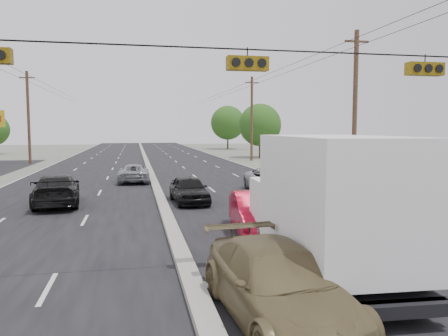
{
  "coord_description": "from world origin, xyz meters",
  "views": [
    {
      "loc": [
        -1.3,
        -10.75,
        3.82
      ],
      "look_at": [
        2.32,
        6.93,
        2.2
      ],
      "focal_mm": 35.0,
      "sensor_mm": 36.0,
      "label": 1
    }
  ],
  "objects": [
    {
      "name": "center_median",
      "position": [
        0.0,
        30.0,
        0.1
      ],
      "size": [
        0.5,
        160.0,
        0.2
      ],
      "primitive_type": "cube",
      "color": "gray",
      "rests_on": "ground"
    },
    {
      "name": "utility_pole_right_c",
      "position": [
        12.5,
        40.0,
        5.11
      ],
      "size": [
        1.6,
        0.3,
        10.0
      ],
      "color": "#422D1E",
      "rests_on": "ground"
    },
    {
      "name": "box_truck",
      "position": [
        3.49,
        -0.41,
        1.87
      ],
      "size": [
        2.9,
        7.32,
        3.65
      ],
      "rotation": [
        0.0,
        0.0,
        -0.06
      ],
      "color": "black",
      "rests_on": "ground"
    },
    {
      "name": "queue_car_d",
      "position": [
        9.6,
        6.57,
        0.72
      ],
      "size": [
        2.54,
        5.15,
        1.44
      ],
      "primitive_type": "imported",
      "rotation": [
        0.0,
        0.0,
        -0.11
      ],
      "color": "#0F134E",
      "rests_on": "ground"
    },
    {
      "name": "tree_right_far",
      "position": [
        16.0,
        70.0,
        4.96
      ],
      "size": [
        6.4,
        6.4,
        8.16
      ],
      "color": "#382619",
      "rests_on": "ground"
    },
    {
      "name": "oncoming_near",
      "position": [
        -5.17,
        12.08,
        0.78
      ],
      "size": [
        2.8,
        5.6,
        1.56
      ],
      "primitive_type": "imported",
      "rotation": [
        0.0,
        0.0,
        3.26
      ],
      "color": "black",
      "rests_on": "ground"
    },
    {
      "name": "traffic_signals",
      "position": [
        1.4,
        0.0,
        5.49
      ],
      "size": [
        25.0,
        0.3,
        0.54
      ],
      "color": "black",
      "rests_on": "ground"
    },
    {
      "name": "queue_car_e",
      "position": [
        7.03,
        12.84,
        0.67
      ],
      "size": [
        1.67,
        3.95,
        1.33
      ],
      "primitive_type": "imported",
      "rotation": [
        0.0,
        0.0,
        -0.03
      ],
      "color": "maroon",
      "rests_on": "ground"
    },
    {
      "name": "tan_sedan",
      "position": [
        1.42,
        -2.73,
        0.74
      ],
      "size": [
        2.48,
        5.28,
        1.49
      ],
      "primitive_type": "imported",
      "rotation": [
        0.0,
        0.0,
        0.08
      ],
      "color": "brown",
      "rests_on": "ground"
    },
    {
      "name": "oncoming_far",
      "position": [
        -1.4,
        21.0,
        0.65
      ],
      "size": [
        2.18,
        4.66,
        1.29
      ],
      "primitive_type": "imported",
      "rotation": [
        0.0,
        0.0,
        3.13
      ],
      "color": "gray",
      "rests_on": "ground"
    },
    {
      "name": "utility_pole_right_b",
      "position": [
        12.5,
        15.0,
        5.11
      ],
      "size": [
        1.6,
        0.3,
        10.0
      ],
      "color": "#422D1E",
      "rests_on": "ground"
    },
    {
      "name": "tree_right_mid",
      "position": [
        15.0,
        45.0,
        4.34
      ],
      "size": [
        5.6,
        5.6,
        7.14
      ],
      "color": "#382619",
      "rests_on": "ground"
    },
    {
      "name": "ground",
      "position": [
        0.0,
        0.0,
        0.0
      ],
      "size": [
        200.0,
        200.0,
        0.0
      ],
      "primitive_type": "plane",
      "color": "#606356",
      "rests_on": "ground"
    },
    {
      "name": "utility_pole_left_c",
      "position": [
        -12.5,
        40.0,
        5.11
      ],
      "size": [
        1.6,
        0.3,
        10.0
      ],
      "color": "#422D1E",
      "rests_on": "ground"
    },
    {
      "name": "queue_car_c",
      "position": [
        6.7,
        14.16,
        0.72
      ],
      "size": [
        2.45,
        5.2,
        1.44
      ],
      "primitive_type": "imported",
      "rotation": [
        0.0,
        0.0,
        -0.01
      ],
      "color": "#9EA0A6",
      "rests_on": "ground"
    },
    {
      "name": "red_sedan",
      "position": [
        3.0,
        4.31,
        0.75
      ],
      "size": [
        2.07,
        4.71,
        1.5
      ],
      "primitive_type": "imported",
      "rotation": [
        0.0,
        0.0,
        -0.11
      ],
      "color": "#BA0B28",
      "rests_on": "ground"
    },
    {
      "name": "queue_car_a",
      "position": [
        1.4,
        11.42,
        0.7
      ],
      "size": [
        1.92,
        4.21,
        1.4
      ],
      "primitive_type": "imported",
      "rotation": [
        0.0,
        0.0,
        0.07
      ],
      "color": "black",
      "rests_on": "ground"
    },
    {
      "name": "queue_car_b",
      "position": [
        6.52,
        6.45,
        0.67
      ],
      "size": [
        1.66,
        4.17,
        1.35
      ],
      "primitive_type": "imported",
      "rotation": [
        0.0,
        0.0,
        -0.06
      ],
      "color": "silver",
      "rests_on": "ground"
    },
    {
      "name": "road_surface",
      "position": [
        0.0,
        30.0,
        0.0
      ],
      "size": [
        20.0,
        160.0,
        0.02
      ],
      "primitive_type": "cube",
      "color": "black",
      "rests_on": "ground"
    }
  ]
}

